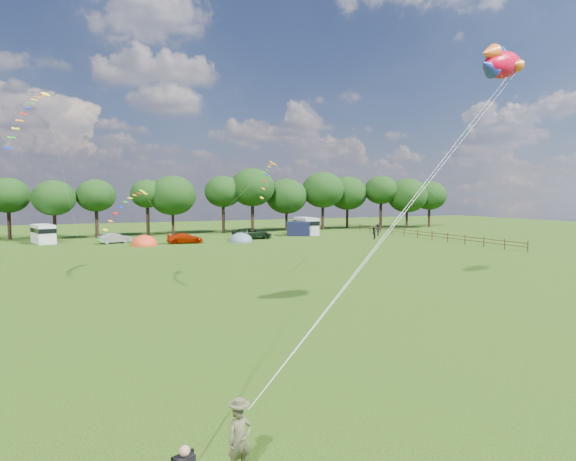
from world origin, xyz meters
name	(u,v)px	position (x,y,z in m)	size (l,w,h in m)	color
ground_plane	(359,332)	(0.00, 0.00, 0.00)	(180.00, 180.00, 0.00)	black
tree_line	(197,193)	(5.30, 54.99, 6.35)	(102.98, 10.98, 10.27)	black
fence	(425,234)	(32.00, 34.50, 0.70)	(0.12, 33.12, 1.20)	#472D19
car_b	(115,238)	(-7.32, 45.44, 0.65)	(1.37, 3.67, 1.30)	gray
car_c	(185,238)	(0.71, 41.87, 0.65)	(1.81, 4.32, 1.29)	#911A00
car_d	(252,233)	(10.40, 44.11, 0.76)	(2.51, 5.55, 1.51)	black
campervan_b	(43,233)	(-15.55, 49.25, 1.26)	(3.25, 5.15, 2.34)	silver
campervan_d	(306,225)	(20.35, 47.78, 1.39)	(2.55, 5.39, 2.58)	#BCBCBF
tent_orange	(144,245)	(-4.28, 41.21, 0.02)	(3.22, 3.52, 2.52)	red
tent_greyblue	(241,242)	(7.66, 40.73, 0.02)	(3.19, 3.50, 2.38)	slate
awning_navy	(298,229)	(18.38, 46.36, 1.05)	(3.35, 2.72, 2.09)	black
kite_flyer	(240,440)	(-8.30, -8.38, 0.78)	(0.57, 0.38, 1.57)	brown
fish_kite	(500,64)	(9.98, 1.91, 13.27)	(4.33, 2.46, 2.26)	red
streamer_kite_a	(30,110)	(-15.03, 30.55, 13.60)	(3.45, 5.56, 5.80)	yellow
streamer_kite_b	(127,206)	(-7.88, 21.94, 5.24)	(4.28, 4.79, 3.83)	#CCD209
streamer_kite_c	(269,172)	(1.02, 13.72, 7.71)	(3.10, 4.94, 2.79)	#FFB500
walker_a	(373,233)	(25.42, 37.10, 0.81)	(0.79, 0.49, 1.62)	black
walker_b	(378,230)	(29.31, 41.79, 0.87)	(1.12, 0.52, 1.74)	black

